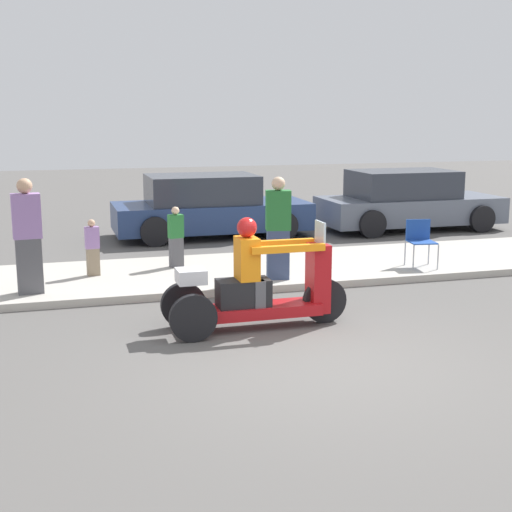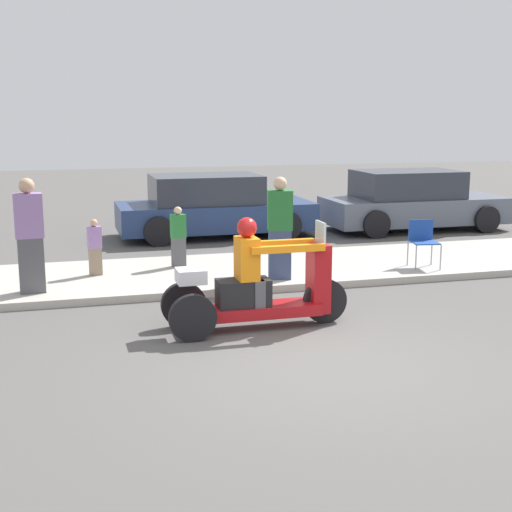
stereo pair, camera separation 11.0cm
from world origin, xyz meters
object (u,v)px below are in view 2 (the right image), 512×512
Objects in this scene: spectator_far_back at (178,238)px; parked_car_lot_right at (412,202)px; motorcycle_trike at (256,289)px; parked_car_lot_far at (212,207)px; spectator_end_of_line at (30,238)px; spectator_with_child at (95,248)px; spectator_mid_group at (280,230)px; folding_chair_set_back at (423,238)px.

spectator_far_back is 7.05m from parked_car_lot_right.
motorcycle_trike is 3.57m from spectator_far_back.
parked_car_lot_far is at bearing 69.06° from spectator_far_back.
spectator_with_child is at bearing 44.01° from spectator_end_of_line.
spectator_mid_group is 0.38× the size of parked_car_lot_far.
spectator_far_back is at bearing -110.94° from parked_car_lot_far.
spectator_far_back reaches higher than folding_chair_set_back.
spectator_mid_group is 5.00m from parked_car_lot_far.
parked_car_lot_right is at bearing 49.54° from motorcycle_trike.
spectator_mid_group is at bearing -20.65° from spectator_with_child.
folding_chair_set_back is at bearing 32.81° from motorcycle_trike.
spectator_end_of_line is 2.76m from spectator_far_back.
spectator_mid_group is 2.73m from folding_chair_set_back.
parked_car_lot_far is (1.38, 3.61, 0.04)m from spectator_far_back.
spectator_with_child is at bearing -155.15° from parked_car_lot_right.
folding_chair_set_back is at bearing 0.78° from spectator_end_of_line.
parked_car_lot_right is at bearing 27.48° from spectator_end_of_line.
parked_car_lot_far is at bearing 51.84° from spectator_end_of_line.
spectator_far_back is at bearing 27.15° from spectator_end_of_line.
spectator_mid_group reaches higher than folding_chair_set_back.
motorcycle_trike is 1.48× the size of spectator_mid_group.
folding_chair_set_back is (5.59, -0.86, 0.05)m from spectator_with_child.
spectator_end_of_line is 1.04× the size of spectator_mid_group.
spectator_with_child is 0.21× the size of parked_car_lot_far.
motorcycle_trike is 3.76m from spectator_with_child.
folding_chair_set_back is (3.70, 2.39, 0.10)m from motorcycle_trike.
spectator_end_of_line is at bearing 177.98° from spectator_mid_group.
spectator_far_back is 4.29m from folding_chair_set_back.
spectator_mid_group is at bearing -2.02° from spectator_end_of_line.
spectator_end_of_line reaches higher than parked_car_lot_right.
parked_car_lot_far reaches higher than spectator_with_child.
spectator_mid_group is (1.43, -1.39, 0.29)m from spectator_far_back.
spectator_far_back is 2.01m from spectator_mid_group.
spectator_mid_group is 2.03× the size of folding_chair_set_back.
motorcycle_trike is at bearing -114.78° from spectator_mid_group.
motorcycle_trike is at bearing -97.54° from parked_car_lot_far.
spectator_with_child is at bearing 171.24° from folding_chair_set_back.
parked_car_lot_right is at bearing -4.04° from parked_car_lot_far.
spectator_with_child is 0.89× the size of spectator_far_back.
spectator_with_child reaches higher than folding_chair_set_back.
motorcycle_trike is 7.22m from parked_car_lot_far.
spectator_mid_group reaches higher than parked_car_lot_far.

